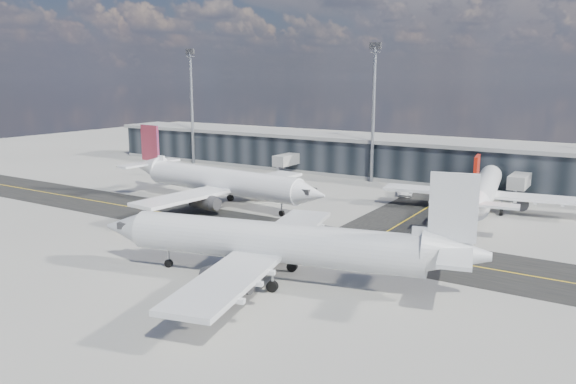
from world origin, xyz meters
name	(u,v)px	position (x,y,z in m)	size (l,w,h in m)	color
ground	(234,234)	(0.00, 0.00, 0.00)	(300.00, 300.00, 0.00)	gray
taxiway_lanes	(297,222)	(3.91, 10.74, 0.01)	(180.00, 63.00, 0.03)	black
terminal_concourse	(385,159)	(0.04, 54.93, 4.09)	(152.00, 19.80, 8.80)	black
floodlight_masts	(373,108)	(0.00, 48.00, 15.61)	(102.50, 0.70, 28.90)	gray
airliner_af	(219,181)	(-13.65, 13.55, 4.31)	(44.03, 37.58, 13.04)	white
airliner_redtail	(484,190)	(26.98, 31.62, 3.83)	(33.46, 39.10, 11.59)	white
airliner_near	(279,243)	(15.60, -12.31, 4.30)	(43.59, 37.46, 13.02)	silver
baggage_tug	(133,224)	(-13.64, -6.40, 1.02)	(3.61, 2.80, 2.04)	orange
service_van	(405,191)	(11.08, 38.32, 0.83)	(2.76, 5.99, 1.66)	white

